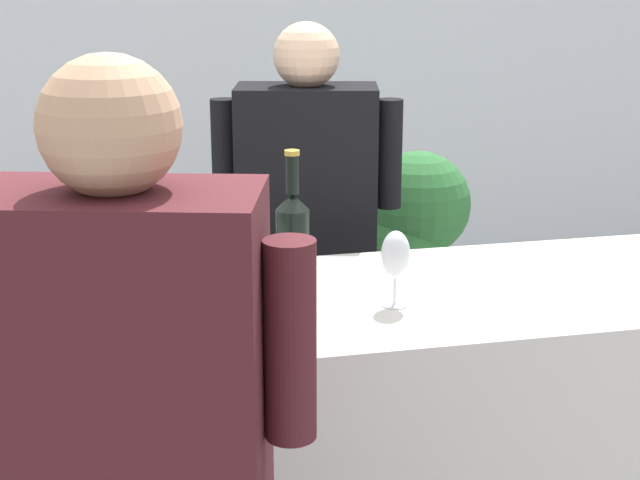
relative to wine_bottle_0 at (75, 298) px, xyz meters
The scene contains 9 objects.
wall_back 2.86m from the wine_bottle_0, 80.02° to the left, with size 8.00×0.10×2.80m, color silver.
wine_bottle_0 is the anchor object (origin of this frame).
wine_bottle_1 0.56m from the wine_bottle_0, 25.96° to the left, with size 0.08×0.08×0.36m.
wine_bottle_3 0.46m from the wine_bottle_0, 62.78° to the left, with size 0.07×0.07×0.32m.
wine_bottle_4 0.23m from the wine_bottle_0, 30.62° to the left, with size 0.08×0.08×0.33m.
wine_bottle_5 0.34m from the wine_bottle_0, 72.79° to the left, with size 0.08×0.08×0.32m.
wine_glass 0.74m from the wine_bottle_0, ahead, with size 0.07×0.07×0.19m.
person_server 1.19m from the wine_bottle_0, 53.31° to the left, with size 0.58×0.33×1.64m.
potted_shrub 1.83m from the wine_bottle_0, 48.84° to the left, with size 0.45×0.43×1.14m.
Camera 1 is at (-0.40, -2.09, 1.80)m, focal length 52.53 mm.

